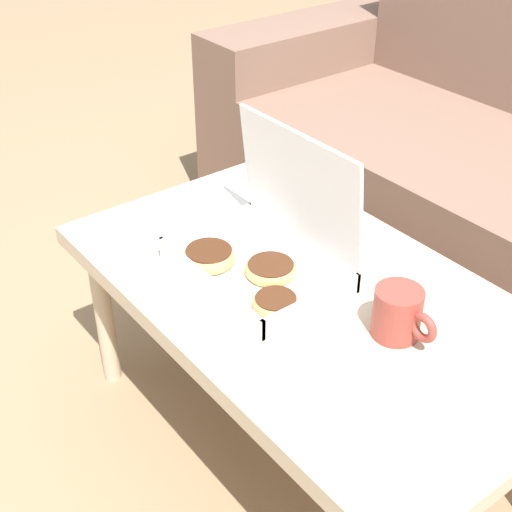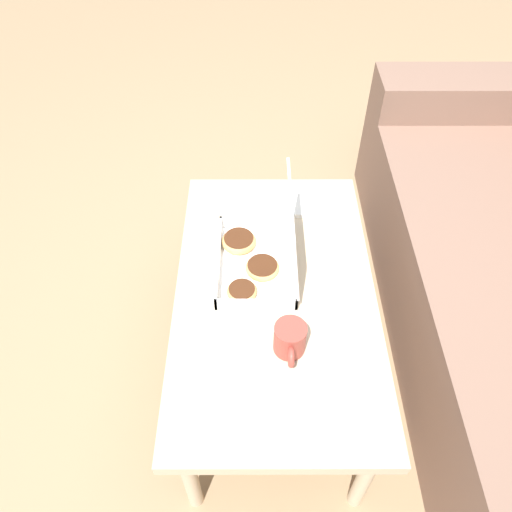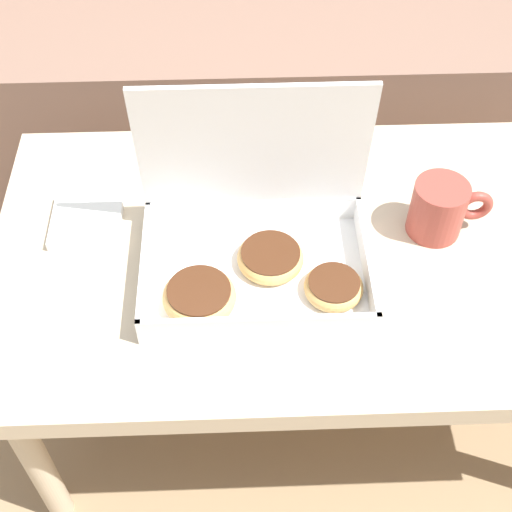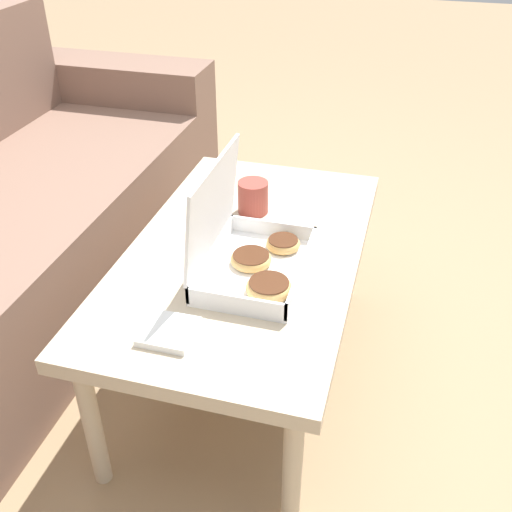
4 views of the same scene
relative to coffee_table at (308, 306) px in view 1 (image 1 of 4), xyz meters
The scene contains 5 objects.
ground_plane 0.42m from the coffee_table, 90.00° to the left, with size 12.00×12.00×0.00m, color #937756.
coffee_table is the anchor object (origin of this frame).
pastry_box 0.15m from the coffee_table, 154.91° to the right, with size 0.35×0.25×0.29m.
coffee_mug 0.23m from the coffee_table, ahead, with size 0.13×0.09×0.10m.
napkin_stack 0.38m from the coffee_table, behind, with size 0.11×0.11×0.02m.
Camera 1 is at (0.84, -0.88, 1.29)m, focal length 50.00 mm.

